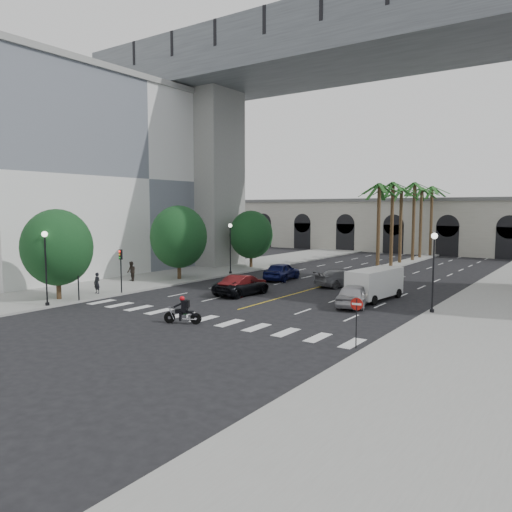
{
  "coord_description": "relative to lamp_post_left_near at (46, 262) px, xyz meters",
  "views": [
    {
      "loc": [
        20.2,
        -24.98,
        6.93
      ],
      "look_at": [
        -1.23,
        6.0,
        3.32
      ],
      "focal_mm": 35.0,
      "sensor_mm": 36.0,
      "label": 1
    }
  ],
  "objects": [
    {
      "name": "ground",
      "position": [
        11.4,
        5.0,
        -3.22
      ],
      "size": [
        140.0,
        140.0,
        0.0
      ],
      "primitive_type": "plane",
      "color": "black",
      "rests_on": "ground"
    },
    {
      "name": "sidewalk_left",
      "position": [
        -3.6,
        20.0,
        -3.15
      ],
      "size": [
        8.0,
        100.0,
        0.15
      ],
      "primitive_type": "cube",
      "color": "gray",
      "rests_on": "ground"
    },
    {
      "name": "sidewalk_right",
      "position": [
        26.4,
        20.0,
        -3.15
      ],
      "size": [
        8.0,
        100.0,
        0.15
      ],
      "primitive_type": "cube",
      "color": "gray",
      "rests_on": "ground"
    },
    {
      "name": "median",
      "position": [
        11.4,
        43.0,
        -3.12
      ],
      "size": [
        2.0,
        24.0,
        0.2
      ],
      "primitive_type": "cube",
      "color": "gray",
      "rests_on": "ground"
    },
    {
      "name": "building_left",
      "position": [
        -15.6,
        17.0,
        7.09
      ],
      "size": [
        16.5,
        32.5,
        20.6
      ],
      "color": "white",
      "rests_on": "ground"
    },
    {
      "name": "pier_building",
      "position": [
        11.4,
        60.0,
        1.04
      ],
      "size": [
        71.0,
        10.5,
        8.5
      ],
      "color": "beige",
      "rests_on": "ground"
    },
    {
      "name": "bridge",
      "position": [
        14.82,
        27.0,
        15.29
      ],
      "size": [
        75.0,
        13.0,
        26.0
      ],
      "color": "gray",
      "rests_on": "ground"
    },
    {
      "name": "palm_a",
      "position": [
        11.4,
        33.0,
        5.88
      ],
      "size": [
        3.2,
        3.2,
        10.3
      ],
      "color": "#47331E",
      "rests_on": "ground"
    },
    {
      "name": "palm_b",
      "position": [
        11.5,
        37.0,
        6.15
      ],
      "size": [
        3.2,
        3.2,
        10.6
      ],
      "color": "#47331E",
      "rests_on": "ground"
    },
    {
      "name": "palm_c",
      "position": [
        11.2,
        41.0,
        5.69
      ],
      "size": [
        3.2,
        3.2,
        10.1
      ],
      "color": "#47331E",
      "rests_on": "ground"
    },
    {
      "name": "palm_d",
      "position": [
        11.55,
        45.0,
        6.43
      ],
      "size": [
        3.2,
        3.2,
        10.9
      ],
      "color": "#47331E",
      "rests_on": "ground"
    },
    {
      "name": "palm_e",
      "position": [
        11.3,
        49.0,
        5.97
      ],
      "size": [
        3.2,
        3.2,
        10.4
      ],
      "color": "#47331E",
      "rests_on": "ground"
    },
    {
      "name": "palm_f",
      "position": [
        11.6,
        53.0,
        6.24
      ],
      "size": [
        3.2,
        3.2,
        10.7
      ],
      "color": "#47331E",
      "rests_on": "ground"
    },
    {
      "name": "street_tree_near",
      "position": [
        -1.6,
        2.0,
        0.8
      ],
      "size": [
        5.2,
        5.2,
        6.89
      ],
      "color": "#382616",
      "rests_on": "ground"
    },
    {
      "name": "street_tree_mid",
      "position": [
        -1.6,
        15.0,
        0.99
      ],
      "size": [
        5.44,
        5.44,
        7.21
      ],
      "color": "#382616",
      "rests_on": "ground"
    },
    {
      "name": "street_tree_far",
      "position": [
        -1.6,
        27.0,
        0.68
      ],
      "size": [
        5.04,
        5.04,
        6.68
      ],
      "color": "#382616",
      "rests_on": "ground"
    },
    {
      "name": "lamp_post_left_near",
      "position": [
        0.0,
        0.0,
        0.0
      ],
      "size": [
        0.4,
        0.4,
        5.35
      ],
      "color": "black",
      "rests_on": "ground"
    },
    {
      "name": "lamp_post_left_far",
      "position": [
        0.0,
        21.0,
        0.0
      ],
      "size": [
        0.4,
        0.4,
        5.35
      ],
      "color": "black",
      "rests_on": "ground"
    },
    {
      "name": "lamp_post_right",
      "position": [
        22.8,
        13.0,
        0.0
      ],
      "size": [
        0.4,
        0.4,
        5.35
      ],
      "color": "black",
      "rests_on": "ground"
    },
    {
      "name": "traffic_signal_near",
      "position": [
        0.1,
        2.5,
        -0.71
      ],
      "size": [
        0.25,
        0.18,
        3.65
      ],
      "color": "black",
      "rests_on": "ground"
    },
    {
      "name": "traffic_signal_far",
      "position": [
        0.1,
        6.5,
        -0.71
      ],
      "size": [
        0.25,
        0.18,
        3.65
      ],
      "color": "black",
      "rests_on": "ground"
    },
    {
      "name": "motorcycle_rider",
      "position": [
        11.24,
        1.8,
        -2.46
      ],
      "size": [
        2.19,
        1.06,
        1.69
      ],
      "rotation": [
        0.0,
        0.0,
        0.42
      ],
      "color": "black",
      "rests_on": "ground"
    },
    {
      "name": "car_a",
      "position": [
        17.46,
        12.62,
        -2.4
      ],
      "size": [
        2.97,
        5.11,
        1.63
      ],
      "primitive_type": "imported",
      "rotation": [
        0.0,
        0.0,
        3.37
      ],
      "color": "#9F9FA4",
      "rests_on": "ground"
    },
    {
      "name": "car_b",
      "position": [
        8.02,
        12.26,
        -2.42
      ],
      "size": [
        1.97,
        4.94,
        1.6
      ],
      "primitive_type": "imported",
      "rotation": [
        0.0,
        0.0,
        3.2
      ],
      "color": "#4E0F11",
      "rests_on": "ground"
    },
    {
      "name": "car_c",
      "position": [
        8.16,
        11.93,
        -2.51
      ],
      "size": [
        2.8,
        5.29,
        1.42
      ],
      "primitive_type": "imported",
      "rotation": [
        0.0,
        0.0,
        3.05
      ],
      "color": "black",
      "rests_on": "ground"
    },
    {
      "name": "car_d",
      "position": [
        12.9,
        20.42,
        -2.48
      ],
      "size": [
        4.03,
        5.54,
        1.49
      ],
      "primitive_type": "imported",
      "rotation": [
        0.0,
        0.0,
        2.71
      ],
      "color": "slate",
      "rests_on": "ground"
    },
    {
      "name": "car_e",
      "position": [
        6.44,
        20.79,
        -2.36
      ],
      "size": [
        2.64,
        5.27,
        1.72
      ],
      "primitive_type": "imported",
      "rotation": [
        0.0,
        0.0,
        3.26
      ],
      "color": "#0D1240",
      "rests_on": "ground"
    },
    {
      "name": "cargo_van",
      "position": [
        17.72,
        15.89,
        -1.92
      ],
      "size": [
        2.76,
        5.71,
        2.34
      ],
      "rotation": [
        0.0,
        0.0,
        -0.12
      ],
      "color": "silver",
      "rests_on": "ground"
    },
    {
      "name": "pedestrian_a",
      "position": [
        -1.24,
        5.17,
        -2.23
      ],
      "size": [
        0.64,
        0.45,
        1.67
      ],
      "primitive_type": "imported",
      "rotation": [
        0.0,
        0.0,
        0.09
      ],
      "color": "black",
      "rests_on": "sidewalk_left"
    },
    {
      "name": "pedestrian_b",
      "position": [
        -4.16,
        11.29,
        -2.15
      ],
      "size": [
        1.09,
        0.97,
        1.85
      ],
      "primitive_type": "imported",
      "rotation": [
        0.0,
        0.0,
        -0.37
      ],
      "color": "black",
      "rests_on": "sidewalk_left"
    },
    {
      "name": "do_not_enter_sign",
      "position": [
        21.9,
        2.78,
        -1.38
      ],
      "size": [
        0.62,
        0.12,
        2.54
      ],
      "rotation": [
        0.0,
        0.0,
        0.15
      ],
      "color": "black",
      "rests_on": "ground"
    }
  ]
}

